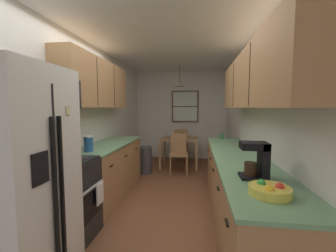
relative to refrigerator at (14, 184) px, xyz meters
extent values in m
plane|color=brown|center=(0.94, 2.21, -0.91)|extent=(12.00, 12.00, 0.00)
cube|color=white|center=(-0.41, 2.21, 0.36)|extent=(0.10, 9.00, 2.55)
cube|color=white|center=(2.29, 2.21, 0.36)|extent=(0.10, 9.00, 2.55)
cube|color=white|center=(0.94, 4.86, 0.36)|extent=(4.40, 0.10, 2.55)
cube|color=white|center=(0.94, 2.21, 1.68)|extent=(4.40, 9.00, 0.08)
cube|color=white|center=(0.00, 0.00, 0.00)|extent=(0.72, 0.73, 1.82)
cube|color=black|center=(0.37, 0.00, -0.05)|extent=(0.01, 0.01, 1.64)
cube|color=black|center=(0.38, -0.04, -0.05)|extent=(0.02, 0.02, 1.16)
cube|color=black|center=(0.38, 0.04, -0.05)|extent=(0.02, 0.02, 1.16)
cube|color=black|center=(0.37, -0.16, 0.18)|extent=(0.01, 0.15, 0.22)
cube|color=beige|center=(0.37, 0.18, 0.57)|extent=(0.01, 0.05, 0.07)
cube|color=black|center=(-0.05, 0.69, -0.46)|extent=(0.62, 0.61, 0.90)
cube|color=black|center=(0.26, 0.69, -0.49)|extent=(0.01, 0.43, 0.30)
cube|color=silver|center=(0.29, 0.69, -0.28)|extent=(0.02, 0.49, 0.02)
cube|color=black|center=(-0.05, 0.69, 0.00)|extent=(0.59, 0.58, 0.02)
cube|color=black|center=(-0.33, 0.69, 0.09)|extent=(0.06, 0.61, 0.20)
cylinder|color=#2D2D2D|center=(-0.19, 0.56, 0.01)|extent=(0.15, 0.15, 0.01)
cylinder|color=#2D2D2D|center=(-0.19, 0.83, 0.01)|extent=(0.15, 0.15, 0.01)
cylinder|color=#2D2D2D|center=(0.09, 0.56, 0.01)|extent=(0.15, 0.15, 0.01)
cylinder|color=#2D2D2D|center=(0.09, 0.83, 0.01)|extent=(0.15, 0.15, 0.01)
cube|color=black|center=(-0.17, 0.69, 0.74)|extent=(0.38, 0.61, 0.34)
cube|color=black|center=(0.02, 0.63, 0.74)|extent=(0.01, 0.37, 0.22)
cube|color=#2D2D33|center=(0.02, 0.90, 0.74)|extent=(0.01, 0.12, 0.22)
cube|color=#A87A4C|center=(-0.06, 1.92, -0.48)|extent=(0.60, 1.83, 0.87)
cube|color=#6B9E70|center=(-0.06, 1.92, -0.03)|extent=(0.63, 1.85, 0.03)
cube|color=black|center=(0.25, 1.31, -0.21)|extent=(0.02, 0.10, 0.01)
cube|color=black|center=(0.25, 1.92, -0.21)|extent=(0.02, 0.10, 0.01)
cube|color=black|center=(0.25, 2.54, -0.21)|extent=(0.02, 0.10, 0.01)
cube|color=#A87A4C|center=(-0.20, 1.87, 0.97)|extent=(0.32, 1.93, 0.75)
cube|color=#2D2319|center=(-0.04, 1.55, 0.97)|extent=(0.01, 0.01, 0.69)
cube|color=#2D2319|center=(-0.04, 2.19, 0.97)|extent=(0.01, 0.01, 0.69)
cube|color=#A87A4C|center=(1.94, 1.30, -0.48)|extent=(0.60, 3.18, 0.87)
cube|color=#6B9E70|center=(1.94, 1.30, -0.03)|extent=(0.63, 3.20, 0.03)
cube|color=black|center=(1.63, 0.03, -0.21)|extent=(0.02, 0.10, 0.01)
cube|color=black|center=(1.63, 0.67, -0.21)|extent=(0.02, 0.10, 0.01)
cube|color=black|center=(1.63, 1.30, -0.21)|extent=(0.02, 0.10, 0.01)
cube|color=black|center=(1.63, 1.94, -0.21)|extent=(0.02, 0.10, 0.01)
cube|color=black|center=(1.63, 2.58, -0.21)|extent=(0.02, 0.10, 0.01)
cube|color=#A87A4C|center=(2.08, 1.25, 0.92)|extent=(0.32, 2.88, 0.66)
cube|color=#2D2319|center=(1.91, 0.78, 0.92)|extent=(0.01, 0.01, 0.60)
cube|color=#2D2319|center=(1.91, 1.73, 0.92)|extent=(0.01, 0.01, 0.60)
cube|color=#A87F51|center=(0.97, 3.95, -0.20)|extent=(0.93, 0.77, 0.03)
cube|color=#A87F51|center=(0.53, 3.59, -0.56)|extent=(0.06, 0.06, 0.69)
cube|color=#A87F51|center=(1.41, 3.59, -0.56)|extent=(0.06, 0.06, 0.69)
cube|color=#A87F51|center=(0.53, 4.30, -0.56)|extent=(0.06, 0.06, 0.69)
cube|color=#A87F51|center=(1.41, 4.30, -0.56)|extent=(0.06, 0.06, 0.69)
cube|color=#A87A4C|center=(1.01, 3.28, -0.46)|extent=(0.44, 0.44, 0.04)
cube|color=#A87A4C|center=(0.99, 3.46, -0.24)|extent=(0.37, 0.07, 0.45)
cylinder|color=#A87A4C|center=(1.21, 3.12, -0.69)|extent=(0.04, 0.04, 0.43)
cylinder|color=#A87A4C|center=(0.84, 3.08, -0.69)|extent=(0.04, 0.04, 0.43)
cylinder|color=#A87A4C|center=(1.17, 3.48, -0.69)|extent=(0.04, 0.04, 0.43)
cylinder|color=#A87A4C|center=(0.81, 3.45, -0.69)|extent=(0.04, 0.04, 0.43)
cube|color=#A87A4C|center=(0.95, 4.61, -0.46)|extent=(0.41, 0.41, 0.04)
cube|color=#A87A4C|center=(0.96, 4.43, -0.24)|extent=(0.37, 0.05, 0.45)
cylinder|color=#A87A4C|center=(0.77, 4.79, -0.69)|extent=(0.04, 0.04, 0.43)
cylinder|color=#A87A4C|center=(1.13, 4.80, -0.69)|extent=(0.04, 0.04, 0.43)
cylinder|color=#A87A4C|center=(0.78, 4.42, -0.69)|extent=(0.04, 0.04, 0.43)
cylinder|color=#A87A4C|center=(1.14, 4.44, -0.69)|extent=(0.04, 0.04, 0.43)
cylinder|color=black|center=(0.97, 3.95, 1.43)|extent=(0.01, 0.01, 0.42)
cone|color=beige|center=(0.97, 3.95, 1.17)|extent=(0.27, 0.27, 0.10)
sphere|color=white|center=(0.97, 3.95, 1.19)|extent=(0.06, 0.06, 0.06)
cube|color=brown|center=(1.06, 4.79, 0.62)|extent=(0.77, 0.04, 0.91)
cube|color=silver|center=(1.06, 4.77, 0.62)|extent=(0.69, 0.01, 0.83)
cube|color=brown|center=(1.06, 4.77, 0.62)|extent=(0.69, 0.02, 0.03)
cylinder|color=#3F3F42|center=(0.24, 3.26, -0.61)|extent=(0.31, 0.31, 0.60)
cylinder|color=#265999|center=(-0.06, 1.28, 0.09)|extent=(0.12, 0.12, 0.20)
cylinder|color=white|center=(-0.06, 1.28, 0.20)|extent=(0.12, 0.12, 0.02)
cube|color=white|center=(0.30, 0.84, -0.41)|extent=(0.02, 0.16, 0.24)
cube|color=black|center=(1.89, 0.43, 0.00)|extent=(0.22, 0.18, 0.02)
cube|color=black|center=(1.97, 0.43, 0.14)|extent=(0.06, 0.18, 0.31)
cube|color=black|center=(1.89, 0.43, 0.27)|extent=(0.22, 0.18, 0.06)
cylinder|color=#331E14|center=(1.87, 0.43, 0.07)|extent=(0.11, 0.11, 0.11)
cylinder|color=#3F7F4C|center=(1.88, 2.76, 0.04)|extent=(0.08, 0.08, 0.11)
torus|color=#3F7F4C|center=(1.94, 2.76, 0.05)|extent=(0.05, 0.01, 0.05)
cylinder|color=#E5D14C|center=(1.91, 0.07, 0.02)|extent=(0.28, 0.28, 0.06)
cylinder|color=black|center=(1.91, 0.07, 0.03)|extent=(0.23, 0.23, 0.03)
sphere|color=red|center=(1.97, 0.06, 0.05)|extent=(0.06, 0.06, 0.06)
sphere|color=green|center=(1.87, 0.12, 0.05)|extent=(0.06, 0.06, 0.06)
sphere|color=yellow|center=(1.89, 0.01, 0.05)|extent=(0.06, 0.06, 0.06)
cylinder|color=#4C7299|center=(0.94, 3.92, -0.16)|extent=(0.21, 0.21, 0.06)
camera|label=1|loc=(1.41, -1.44, 0.59)|focal=22.86mm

